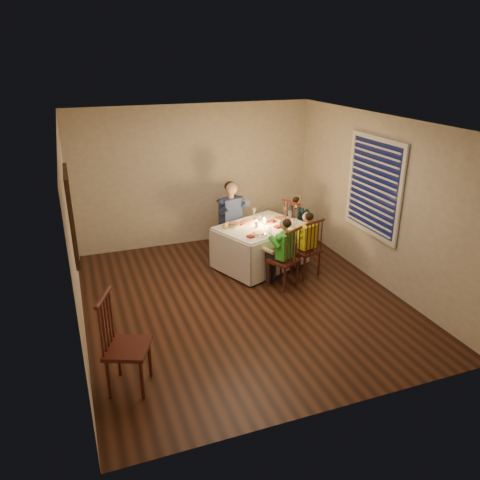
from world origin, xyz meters
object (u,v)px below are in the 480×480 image
object	(u,v)px
chair_adult	(232,252)
chair_end	(295,251)
child_yellow	(304,275)
child_teal	(295,251)
adult	(232,252)
chair_near_right	(304,275)
chair_extra	(132,386)
child_green	(282,286)
serving_bowl	(234,225)
dining_table	(260,237)
chair_near_left	(282,286)

from	to	relation	value
chair_adult	chair_end	world-z (taller)	same
child_yellow	chair_adult	bearing A→B (deg)	-74.31
chair_end	child_teal	xyz separation A→B (m)	(0.00, 0.00, 0.00)
chair_adult	adult	xyz separation A→B (m)	(0.00, 0.00, 0.00)
adult	chair_near_right	bearing A→B (deg)	-73.54
chair_adult	adult	world-z (taller)	adult
chair_extra	child_green	size ratio (longest dim) A/B	1.00
child_yellow	serving_bowl	world-z (taller)	serving_bowl
dining_table	chair_adult	size ratio (longest dim) A/B	1.69
child_green	chair_adult	bearing A→B (deg)	-107.32
adult	child_green	world-z (taller)	adult
chair_near_left	chair_extra	size ratio (longest dim) A/B	0.89
chair_extra	chair_near_left	bearing A→B (deg)	-35.66
dining_table	child_teal	bearing A→B (deg)	1.44
chair_near_right	child_yellow	distance (m)	0.00
chair_adult	adult	distance (m)	0.00
child_green	child_teal	xyz separation A→B (m)	(0.83, 1.20, 0.00)
dining_table	chair_near_left	bearing A→B (deg)	-109.22
child_teal	chair_extra	bearing A→B (deg)	107.92
dining_table	serving_bowl	distance (m)	0.51
child_green	chair_extra	bearing A→B (deg)	3.09
chair_end	chair_extra	world-z (taller)	chair_extra
chair_extra	child_teal	xyz separation A→B (m)	(3.41, 2.79, 0.00)
dining_table	chair_end	size ratio (longest dim) A/B	1.69
chair_extra	child_green	xyz separation A→B (m)	(2.58, 1.59, 0.00)
child_green	child_teal	distance (m)	1.46
dining_table	chair_adult	distance (m)	0.92
chair_near_left	dining_table	bearing A→B (deg)	-115.93
child_yellow	serving_bowl	size ratio (longest dim) A/B	5.54
chair_extra	adult	size ratio (longest dim) A/B	0.85
chair_adult	chair_near_left	world-z (taller)	same
chair_adult	chair_extra	bearing A→B (deg)	-141.86
dining_table	adult	distance (m)	0.92
chair_adult	child_yellow	size ratio (longest dim) A/B	0.91
chair_adult	chair_extra	xyz separation A→B (m)	(-2.28, -3.12, 0.00)
chair_near_right	chair_extra	distance (m)	3.59
dining_table	chair_extra	world-z (taller)	dining_table
chair_end	serving_bowl	size ratio (longest dim) A/B	5.06
chair_adult	chair_extra	world-z (taller)	chair_extra
dining_table	child_yellow	world-z (taller)	dining_table
chair_adult	chair_near_left	bearing A→B (deg)	-94.48
chair_extra	serving_bowl	bearing A→B (deg)	-17.14
child_teal	chair_near_right	bearing A→B (deg)	140.45
chair_near_left	chair_end	distance (m)	1.46
chair_extra	child_teal	bearing A→B (deg)	-28.00
chair_extra	chair_adult	bearing A→B (deg)	-13.45
chair_adult	chair_near_right	bearing A→B (deg)	-73.54
adult	child_green	size ratio (longest dim) A/B	1.18
chair_near_left	child_green	size ratio (longest dim) A/B	0.89
adult	serving_bowl	distance (m)	0.98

